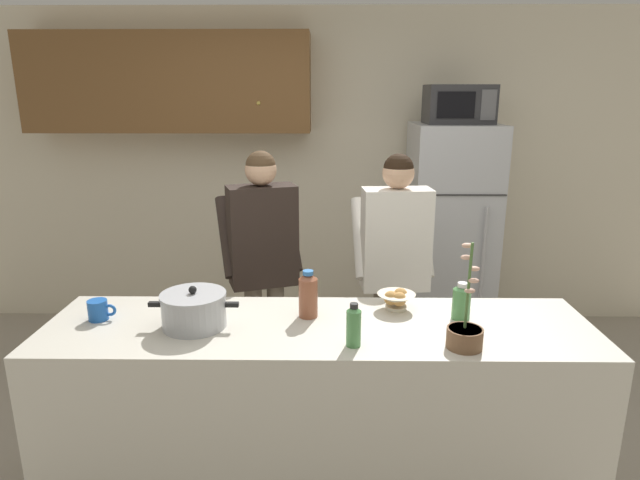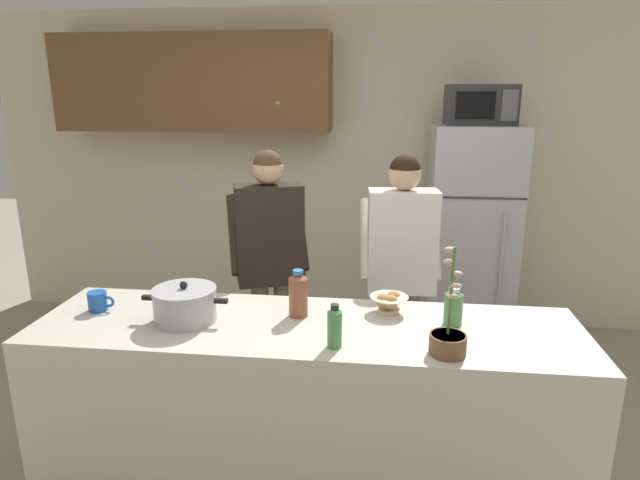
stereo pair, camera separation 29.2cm
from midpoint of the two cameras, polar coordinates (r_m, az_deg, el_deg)
back_wall_unit at (r=4.56m, az=0.87°, el=9.33°), size 6.00×0.48×2.60m
kitchen_island at (r=2.71m, az=1.82°, el=-17.86°), size 2.51×0.68×0.92m
refrigerator at (r=4.33m, az=17.39°, el=0.13°), size 0.64×0.68×1.72m
microwave at (r=4.17m, az=18.57°, el=13.41°), size 0.48×0.37×0.28m
person_near_pot at (r=3.36m, az=-2.86°, el=-0.92°), size 0.58×0.53×1.61m
person_by_sink at (r=3.29m, az=11.11°, el=-1.70°), size 0.52×0.44×1.60m
cooking_pot at (r=2.54m, az=-10.92°, el=-6.79°), size 0.41×0.29×0.19m
coffee_mug at (r=2.78m, az=-19.67°, el=-6.18°), size 0.13×0.09×0.10m
bread_bowl at (r=2.64m, az=10.50°, el=-6.54°), size 0.19×0.19×0.10m
bottle_near_edge at (r=2.54m, az=0.99°, el=-5.76°), size 0.09×0.09×0.23m
bottle_mid_counter at (r=2.57m, az=17.15°, el=-6.81°), size 0.08×0.08×0.18m
bottle_far_corner at (r=2.25m, az=5.32°, el=-9.15°), size 0.06×0.06×0.19m
potted_orchid at (r=2.30m, az=17.03°, el=-10.01°), size 0.15×0.15×0.46m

